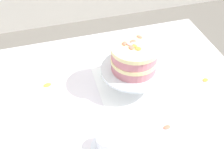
# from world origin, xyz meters

# --- Properties ---
(dining_table) EXTENTS (1.40, 1.00, 0.74)m
(dining_table) POSITION_xyz_m (0.00, -0.03, 0.65)
(dining_table) COLOR white
(dining_table) RESTS_ON ground
(linen_napkin) EXTENTS (0.33, 0.33, 0.00)m
(linen_napkin) POSITION_xyz_m (0.18, 0.05, 0.74)
(linen_napkin) COLOR white
(linen_napkin) RESTS_ON dining_table
(cake_stand) EXTENTS (0.29, 0.29, 0.10)m
(cake_stand) POSITION_xyz_m (0.18, 0.05, 0.82)
(cake_stand) COLOR silver
(cake_stand) RESTS_ON linen_napkin
(layer_cake) EXTENTS (0.21, 0.21, 0.13)m
(layer_cake) POSITION_xyz_m (0.18, 0.05, 0.90)
(layer_cake) COLOR #CC7A84
(layer_cake) RESTS_ON cake_stand
(teacup) EXTENTS (0.13, 0.12, 0.06)m
(teacup) POSITION_xyz_m (-0.02, -0.25, 0.77)
(teacup) COLOR white
(teacup) RESTS_ON dining_table
(loose_petal_0) EXTENTS (0.03, 0.04, 0.01)m
(loose_petal_0) POSITION_xyz_m (0.28, 0.24, 0.74)
(loose_petal_0) COLOR pink
(loose_petal_0) RESTS_ON dining_table
(loose_petal_1) EXTENTS (0.03, 0.02, 0.01)m
(loose_petal_1) POSITION_xyz_m (0.23, -0.22, 0.74)
(loose_petal_1) COLOR #E56B51
(loose_petal_1) RESTS_ON dining_table
(loose_petal_2) EXTENTS (0.04, 0.03, 0.01)m
(loose_petal_2) POSITION_xyz_m (-0.19, 0.16, 0.74)
(loose_petal_2) COLOR yellow
(loose_petal_2) RESTS_ON dining_table
(loose_petal_3) EXTENTS (0.04, 0.03, 0.00)m
(loose_petal_3) POSITION_xyz_m (0.52, -0.02, 0.74)
(loose_petal_3) COLOR orange
(loose_petal_3) RESTS_ON dining_table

